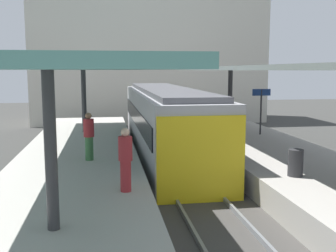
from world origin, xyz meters
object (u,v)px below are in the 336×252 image
commuter_train (166,122)px  platform_sign (261,101)px  litter_bin (296,163)px  passenger_mid_platform (89,136)px  passenger_far_end (125,159)px

commuter_train → platform_sign: bearing=2.1°
commuter_train → platform_sign: commuter_train is taller
litter_bin → passenger_mid_platform: size_ratio=0.48×
litter_bin → passenger_far_end: passenger_far_end is taller
litter_bin → passenger_far_end: size_ratio=0.48×
commuter_train → platform_sign: (4.69, 0.18, 0.90)m
commuter_train → litter_bin: 7.84m
commuter_train → platform_sign: size_ratio=6.32×
commuter_train → passenger_mid_platform: size_ratio=8.39×
passenger_mid_platform → passenger_far_end: bearing=-74.4°
passenger_mid_platform → commuter_train: bearing=51.8°
platform_sign → passenger_mid_platform: size_ratio=1.33×
litter_bin → passenger_far_end: bearing=-171.8°
litter_bin → passenger_far_end: 5.10m
passenger_far_end → platform_sign: bearing=49.8°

